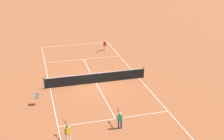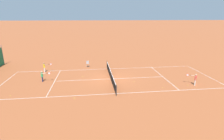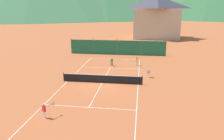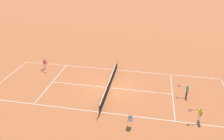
# 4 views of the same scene
# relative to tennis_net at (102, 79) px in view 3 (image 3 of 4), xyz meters

# --- Properties ---
(ground_plane) EXTENTS (600.00, 600.00, 0.00)m
(ground_plane) POSITION_rel_tennis_net_xyz_m (0.00, 0.00, -0.50)
(ground_plane) COLOR #A8542D
(court_line_markings) EXTENTS (8.25, 23.85, 0.01)m
(court_line_markings) POSITION_rel_tennis_net_xyz_m (0.00, 0.00, -0.50)
(court_line_markings) COLOR white
(court_line_markings) RESTS_ON ground
(tennis_net) EXTENTS (9.18, 0.08, 1.06)m
(tennis_net) POSITION_rel_tennis_net_xyz_m (0.00, 0.00, 0.00)
(tennis_net) COLOR #2D2D2D
(tennis_net) RESTS_ON ground
(windscreen_fence_far) EXTENTS (17.28, 0.08, 2.90)m
(windscreen_fence_far) POSITION_rel_tennis_net_xyz_m (-0.00, 15.50, 0.81)
(windscreen_fence_far) COLOR #236B42
(windscreen_fence_far) RESTS_ON ground
(player_near_baseline) EXTENTS (0.43, 1.05, 1.25)m
(player_near_baseline) POSITION_rel_tennis_net_xyz_m (0.06, 7.66, 0.23)
(player_near_baseline) COLOR #23284C
(player_near_baseline) RESTS_ON ground
(player_far_baseline) EXTENTS (0.82, 0.87, 1.24)m
(player_far_baseline) POSITION_rel_tennis_net_xyz_m (-2.96, -8.65, 0.22)
(player_far_baseline) COLOR white
(player_far_baseline) RESTS_ON ground
(player_far_service) EXTENTS (0.42, 1.11, 1.29)m
(player_far_service) POSITION_rel_tennis_net_xyz_m (3.65, 8.28, 0.25)
(player_far_service) COLOR white
(player_far_service) RESTS_ON ground
(tennis_ball_by_net_left) EXTENTS (0.07, 0.07, 0.07)m
(tennis_ball_by_net_left) POSITION_rel_tennis_net_xyz_m (-3.34, -5.00, -0.47)
(tennis_ball_by_net_left) COLOR #CCE033
(tennis_ball_by_net_left) RESTS_ON ground
(tennis_ball_alley_left) EXTENTS (0.07, 0.07, 0.07)m
(tennis_ball_alley_left) POSITION_rel_tennis_net_xyz_m (1.19, 3.31, -0.47)
(tennis_ball_alley_left) COLOR #CCE033
(tennis_ball_alley_left) RESTS_ON ground
(tennis_ball_alley_right) EXTENTS (0.07, 0.07, 0.07)m
(tennis_ball_alley_right) POSITION_rel_tennis_net_xyz_m (-3.14, -6.61, -0.47)
(tennis_ball_alley_right) COLOR #CCE033
(tennis_ball_alley_right) RESTS_ON ground
(tennis_ball_service_box) EXTENTS (0.07, 0.07, 0.07)m
(tennis_ball_service_box) POSITION_rel_tennis_net_xyz_m (-1.34, -2.47, -0.47)
(tennis_ball_service_box) COLOR #CCE033
(tennis_ball_service_box) RESTS_ON ground
(tennis_ball_far_corner) EXTENTS (0.07, 0.07, 0.07)m
(tennis_ball_far_corner) POSITION_rel_tennis_net_xyz_m (-4.65, 3.82, -0.47)
(tennis_ball_far_corner) COLOR #CCE033
(tennis_ball_far_corner) RESTS_ON ground
(tennis_ball_mid_court) EXTENTS (0.07, 0.07, 0.07)m
(tennis_ball_mid_court) POSITION_rel_tennis_net_xyz_m (-3.42, 9.72, -0.47)
(tennis_ball_mid_court) COLOR #CCE033
(tennis_ball_mid_court) RESTS_ON ground
(tennis_ball_near_corner) EXTENTS (0.07, 0.07, 0.07)m
(tennis_ball_near_corner) POSITION_rel_tennis_net_xyz_m (-3.03, -7.90, -0.47)
(tennis_ball_near_corner) COLOR #CCE033
(tennis_ball_near_corner) RESTS_ON ground
(ball_hopper) EXTENTS (0.36, 0.36, 0.89)m
(ball_hopper) POSITION_rel_tennis_net_xyz_m (5.30, 2.72, 0.15)
(ball_hopper) COLOR #B7B7BC
(ball_hopper) RESTS_ON ground
(alpine_chalet) EXTENTS (13.00, 10.00, 11.20)m
(alpine_chalet) POSITION_rel_tennis_net_xyz_m (8.06, 39.25, 5.32)
(alpine_chalet) COLOR #C6B28E
(alpine_chalet) RESTS_ON ground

